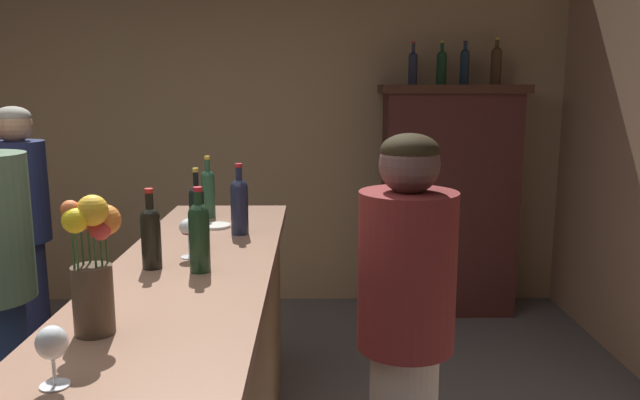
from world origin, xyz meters
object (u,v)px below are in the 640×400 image
at_px(wine_glass_front, 52,345).
at_px(cheese_plate, 216,226).
at_px(wine_bottle_pinot, 208,191).
at_px(display_bottle_left, 413,66).
at_px(wine_bottle_riesling, 239,203).
at_px(display_cabinet, 448,196).
at_px(display_bottle_midleft, 442,66).
at_px(display_bottle_center, 465,65).
at_px(patron_in_navy, 22,227).
at_px(wine_bottle_merlot, 151,234).
at_px(wine_glass_mid, 189,229).
at_px(wine_bottle_syrah, 197,214).
at_px(bar_counter, 193,398).
at_px(bartender, 405,327).
at_px(wine_bottle_chardonnay, 199,234).
at_px(display_bottle_midright, 496,64).
at_px(flower_arrangement, 92,259).

relative_size(wine_glass_front, cheese_plate, 1.00).
bearing_deg(wine_bottle_pinot, display_bottle_left, 49.04).
relative_size(wine_bottle_riesling, cheese_plate, 2.27).
xyz_separation_m(display_cabinet, wine_bottle_pinot, (-1.53, -1.43, 0.28)).
xyz_separation_m(display_bottle_midleft, display_bottle_center, (0.16, -0.00, 0.01)).
height_order(display_bottle_midleft, patron_in_navy, display_bottle_midleft).
height_order(wine_bottle_merlot, wine_glass_mid, wine_bottle_merlot).
xyz_separation_m(wine_bottle_syrah, wine_bottle_riesling, (0.14, 0.25, -0.00)).
distance_m(wine_bottle_pinot, wine_glass_mid, 0.76).
relative_size(wine_bottle_merlot, display_bottle_center, 0.98).
height_order(wine_bottle_riesling, wine_glass_front, wine_bottle_riesling).
xyz_separation_m(display_bottle_midleft, patron_in_navy, (-2.60, -0.99, -0.94)).
relative_size(wine_glass_mid, display_bottle_midleft, 0.51).
distance_m(wine_glass_front, display_bottle_center, 3.71).
xyz_separation_m(cheese_plate, display_bottle_center, (1.54, 1.65, 0.80)).
distance_m(bar_counter, bartender, 0.85).
height_order(wine_bottle_chardonnay, display_bottle_midright, display_bottle_midright).
bearing_deg(display_cabinet, display_bottle_center, -0.00).
xyz_separation_m(wine_glass_mid, display_bottle_midleft, (1.39, 2.18, 0.68)).
bearing_deg(wine_bottle_merlot, wine_glass_front, -89.05).
relative_size(display_bottle_left, display_bottle_midleft, 0.98).
relative_size(wine_glass_mid, display_bottle_midright, 0.47).
distance_m(wine_glass_front, wine_glass_mid, 1.07).
relative_size(wine_glass_mid, patron_in_navy, 0.10).
relative_size(cheese_plate, patron_in_navy, 0.09).
relative_size(wine_bottle_merlot, wine_glass_mid, 1.91).
xyz_separation_m(display_bottle_midright, bartender, (-0.97, -2.46, -0.99)).
relative_size(bar_counter, cheese_plate, 17.48).
height_order(display_bottle_center, display_bottle_midright, display_bottle_midright).
height_order(wine_bottle_syrah, patron_in_navy, patron_in_navy).
bearing_deg(cheese_plate, wine_glass_mid, -92.09).
distance_m(wine_bottle_merlot, flower_arrangement, 0.62).
xyz_separation_m(display_cabinet, flower_arrangement, (-1.58, -2.94, 0.35)).
bearing_deg(wine_bottle_riesling, patron_in_navy, 149.43).
height_order(wine_bottle_riesling, bartender, bartender).
height_order(wine_glass_mid, flower_arrangement, flower_arrangement).
height_order(wine_bottle_syrah, wine_glass_mid, wine_bottle_syrah).
bearing_deg(wine_bottle_pinot, display_cabinet, 43.06).
bearing_deg(patron_in_navy, wine_bottle_riesling, 19.71).
xyz_separation_m(display_bottle_midleft, bartender, (-0.59, -2.46, -0.97)).
xyz_separation_m(bar_counter, flower_arrangement, (-0.13, -0.59, 0.71)).
xyz_separation_m(wine_bottle_merlot, display_bottle_midright, (1.89, 2.33, 0.68)).
relative_size(bar_counter, patron_in_navy, 1.57).
bearing_deg(wine_bottle_riesling, wine_glass_front, -99.52).
relative_size(display_cabinet, wine_bottle_syrah, 5.07).
height_order(wine_glass_mid, bartender, bartender).
bearing_deg(display_bottle_midleft, display_bottle_center, -0.00).
bearing_deg(wine_bottle_pinot, flower_arrangement, -92.02).
relative_size(bar_counter, wine_glass_mid, 15.93).
xyz_separation_m(wine_bottle_pinot, cheese_plate, (0.07, -0.23, -0.13)).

